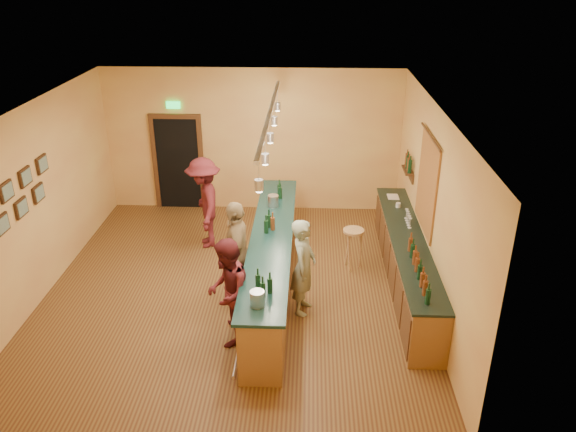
{
  "coord_description": "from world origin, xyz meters",
  "views": [
    {
      "loc": [
        1.26,
        -8.4,
        5.3
      ],
      "look_at": [
        0.91,
        0.2,
        1.32
      ],
      "focal_mm": 35.0,
      "sensor_mm": 36.0,
      "label": 1
    }
  ],
  "objects_px": {
    "customer_c": "(205,203)",
    "bar_stool": "(353,237)",
    "bartender": "(304,267)",
    "customer_a": "(228,292)",
    "back_counter": "(406,262)",
    "tasting_bar": "(272,258)",
    "customer_b": "(237,252)"
  },
  "relations": [
    {
      "from": "bartender",
      "to": "back_counter",
      "type": "bearing_deg",
      "value": -54.19
    },
    {
      "from": "customer_c",
      "to": "bar_stool",
      "type": "relative_size",
      "value": 2.3
    },
    {
      "from": "tasting_bar",
      "to": "customer_c",
      "type": "height_order",
      "value": "customer_c"
    },
    {
      "from": "customer_a",
      "to": "back_counter",
      "type": "bearing_deg",
      "value": 120.14
    },
    {
      "from": "customer_a",
      "to": "customer_b",
      "type": "bearing_deg",
      "value": -179.61
    },
    {
      "from": "back_counter",
      "to": "bar_stool",
      "type": "relative_size",
      "value": 5.72
    },
    {
      "from": "back_counter",
      "to": "customer_a",
      "type": "bearing_deg",
      "value": -150.25
    },
    {
      "from": "customer_b",
      "to": "bartender",
      "type": "bearing_deg",
      "value": 68.03
    },
    {
      "from": "bartender",
      "to": "bar_stool",
      "type": "bearing_deg",
      "value": -21.04
    },
    {
      "from": "tasting_bar",
      "to": "customer_c",
      "type": "xyz_separation_m",
      "value": [
        -1.43,
        1.62,
        0.31
      ]
    },
    {
      "from": "customer_c",
      "to": "bar_stool",
      "type": "height_order",
      "value": "customer_c"
    },
    {
      "from": "bartender",
      "to": "customer_a",
      "type": "bearing_deg",
      "value": 138.14
    },
    {
      "from": "back_counter",
      "to": "bar_stool",
      "type": "distance_m",
      "value": 1.08
    },
    {
      "from": "customer_c",
      "to": "bar_stool",
      "type": "distance_m",
      "value": 3.0
    },
    {
      "from": "bartender",
      "to": "tasting_bar",
      "type": "bearing_deg",
      "value": 52.15
    },
    {
      "from": "bartender",
      "to": "customer_c",
      "type": "relative_size",
      "value": 0.89
    },
    {
      "from": "back_counter",
      "to": "customer_a",
      "type": "distance_m",
      "value": 3.33
    },
    {
      "from": "tasting_bar",
      "to": "bar_stool",
      "type": "xyz_separation_m",
      "value": [
        1.44,
        0.78,
        0.05
      ]
    },
    {
      "from": "customer_b",
      "to": "bar_stool",
      "type": "height_order",
      "value": "customer_b"
    },
    {
      "from": "tasting_bar",
      "to": "customer_a",
      "type": "xyz_separation_m",
      "value": [
        -0.55,
        -1.46,
        0.23
      ]
    },
    {
      "from": "customer_c",
      "to": "customer_a",
      "type": "bearing_deg",
      "value": 1.09
    },
    {
      "from": "back_counter",
      "to": "tasting_bar",
      "type": "height_order",
      "value": "tasting_bar"
    },
    {
      "from": "tasting_bar",
      "to": "customer_b",
      "type": "xyz_separation_m",
      "value": [
        -0.55,
        -0.32,
        0.29
      ]
    },
    {
      "from": "tasting_bar",
      "to": "customer_c",
      "type": "distance_m",
      "value": 2.18
    },
    {
      "from": "back_counter",
      "to": "customer_c",
      "type": "bearing_deg",
      "value": 159.08
    },
    {
      "from": "customer_b",
      "to": "bar_stool",
      "type": "distance_m",
      "value": 2.29
    },
    {
      "from": "bar_stool",
      "to": "bartender",
      "type": "bearing_deg",
      "value": -122.2
    },
    {
      "from": "back_counter",
      "to": "bartender",
      "type": "xyz_separation_m",
      "value": [
        -1.78,
        -0.82,
        0.33
      ]
    },
    {
      "from": "customer_a",
      "to": "bar_stool",
      "type": "bearing_deg",
      "value": 138.8
    },
    {
      "from": "customer_a",
      "to": "bar_stool",
      "type": "height_order",
      "value": "customer_a"
    },
    {
      "from": "tasting_bar",
      "to": "bartender",
      "type": "height_order",
      "value": "bartender"
    },
    {
      "from": "customer_a",
      "to": "customer_c",
      "type": "height_order",
      "value": "customer_c"
    }
  ]
}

